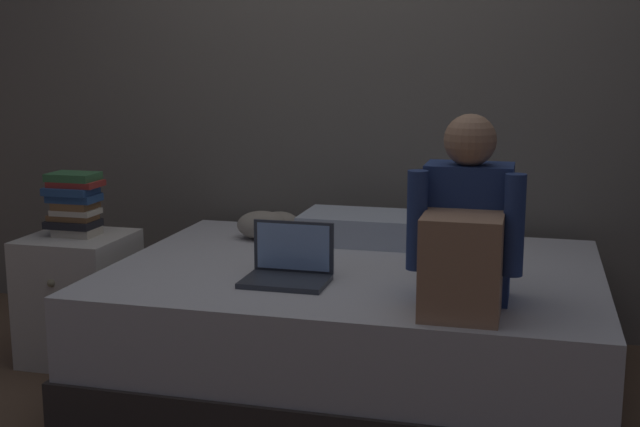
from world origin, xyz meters
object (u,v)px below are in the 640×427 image
(nightstand, at_px, (80,297))
(clothes_pile, at_px, (269,225))
(laptop, at_px, (288,267))
(person_sitting, at_px, (466,234))
(bed, at_px, (356,328))
(pillow, at_px, (363,227))
(book_stack, at_px, (74,203))

(nightstand, xyz_separation_m, clothes_pile, (0.78, 0.40, 0.30))
(laptop, bearing_deg, person_sitting, -11.68)
(bed, xyz_separation_m, clothes_pile, (-0.52, 0.43, 0.33))
(pillow, height_order, clothes_pile, clothes_pile)
(clothes_pile, bearing_deg, pillow, 2.60)
(person_sitting, relative_size, pillow, 1.17)
(nightstand, relative_size, book_stack, 2.05)
(bed, bearing_deg, book_stack, 178.24)
(person_sitting, bearing_deg, bed, 137.28)
(pillow, bearing_deg, laptop, -100.52)
(person_sitting, xyz_separation_m, pillow, (-0.54, 0.89, -0.19))
(book_stack, bearing_deg, bed, -1.76)
(nightstand, distance_m, person_sitting, 1.90)
(nightstand, bearing_deg, book_stack, 127.18)
(book_stack, bearing_deg, pillow, 18.20)
(person_sitting, bearing_deg, laptop, 168.32)
(person_sitting, height_order, pillow, person_sitting)
(person_sitting, xyz_separation_m, book_stack, (-1.78, 0.48, -0.06))
(book_stack, distance_m, clothes_pile, 0.89)
(laptop, xyz_separation_m, book_stack, (-1.11, 0.34, 0.14))
(nightstand, bearing_deg, bed, -1.17)
(bed, height_order, laptop, laptop)
(nightstand, height_order, book_stack, book_stack)
(bed, relative_size, book_stack, 7.06)
(book_stack, bearing_deg, person_sitting, -14.97)
(person_sitting, distance_m, book_stack, 1.85)
(person_sitting, distance_m, pillow, 1.05)
(laptop, distance_m, book_stack, 1.17)
(pillow, height_order, book_stack, book_stack)
(bed, distance_m, laptop, 0.48)
(book_stack, bearing_deg, clothes_pile, 26.11)
(person_sitting, relative_size, laptop, 2.05)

